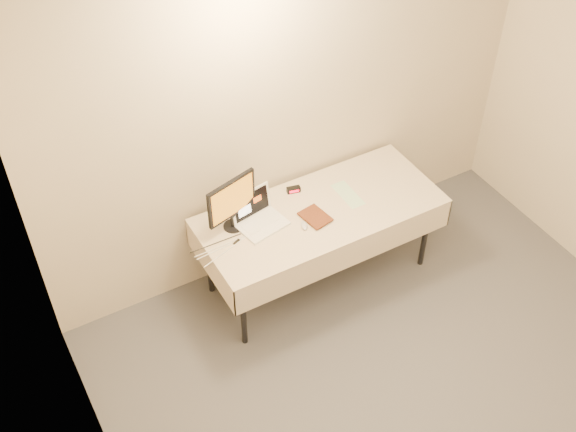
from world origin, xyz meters
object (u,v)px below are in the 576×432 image
table (320,216)px  monitor (232,201)px  book (307,212)px  laptop (258,216)px

table → monitor: monitor is taller
monitor → table: bearing=-29.2°
monitor → book: monitor is taller
table → book: book is taller
laptop → book: 0.36m
monitor → book: 0.56m
monitor → book: size_ratio=1.91×
monitor → laptop: bearing=-29.7°
laptop → monitor: size_ratio=0.89×
laptop → book: laptop is taller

